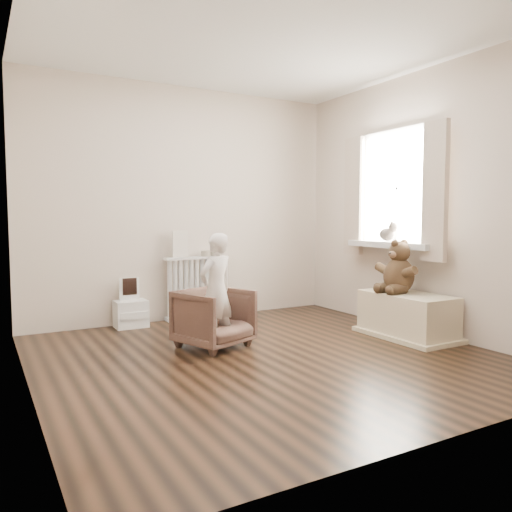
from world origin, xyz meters
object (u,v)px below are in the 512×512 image
child (216,290)px  plush_cat (388,232)px  radiator (194,285)px  toy_bench (407,316)px  toy_vanity (131,301)px  armchair (214,318)px  teddy_bear (399,267)px

child → plush_cat: 1.98m
radiator → plush_cat: bearing=-39.7°
toy_bench → plush_cat: plush_cat is taller
radiator → toy_bench: size_ratio=0.80×
child → plush_cat: (1.92, -0.09, 0.48)m
child → toy_bench: bearing=143.7°
toy_vanity → toy_bench: (2.20, -1.74, -0.08)m
toy_vanity → armchair: bearing=-70.0°
toy_bench → plush_cat: 0.92m
toy_bench → toy_vanity: bearing=141.8°
teddy_bear → toy_vanity: bearing=138.8°
radiator → armchair: (-0.30, -1.20, -0.13)m
teddy_bear → child: bearing=162.3°
child → toy_bench: (1.78, -0.52, -0.32)m
toy_bench → armchair: bearing=162.3°
toy_vanity → radiator: bearing=2.4°
radiator → teddy_bear: 2.23m
radiator → child: size_ratio=0.71×
child → teddy_bear: bearing=146.7°
toy_vanity → teddy_bear: size_ratio=1.02×
armchair → child: 0.26m
radiator → toy_vanity: (-0.73, -0.03, -0.11)m
toy_bench → plush_cat: bearing=71.9°
toy_bench → teddy_bear: (-0.02, 0.10, 0.47)m
armchair → teddy_bear: bearing=-34.8°
radiator → child: (-0.30, -1.25, 0.13)m
plush_cat → toy_bench: bearing=-112.9°
toy_vanity → toy_bench: toy_vanity is taller
teddy_bear → plush_cat: plush_cat is taller
child → armchair: bearing=-110.0°
teddy_bear → armchair: bearing=160.8°
child → toy_vanity: bearing=-90.8°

